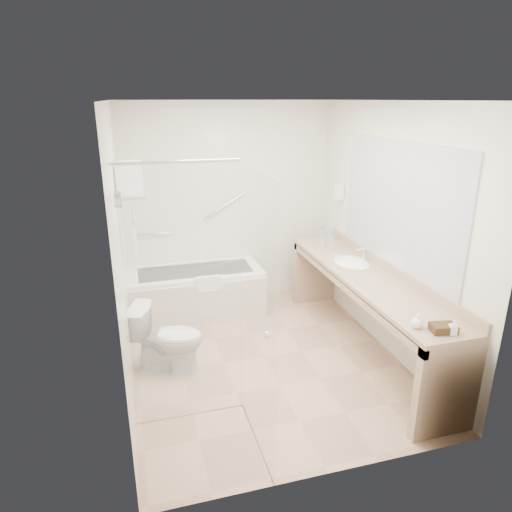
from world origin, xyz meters
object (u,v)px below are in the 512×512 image
object	(u,v)px
bathtub	(196,291)
vanity_counter	(366,295)
toilet	(168,338)
amenity_basket	(443,328)
water_bottle_left	(322,243)

from	to	relation	value
bathtub	vanity_counter	bearing A→B (deg)	-42.35
toilet	amenity_basket	bearing A→B (deg)	-107.19
vanity_counter	amenity_basket	size ratio (longest dim) A/B	14.47
bathtub	water_bottle_left	bearing A→B (deg)	-19.62
vanity_counter	toilet	size ratio (longest dim) A/B	3.98
bathtub	amenity_basket	distance (m)	3.05
bathtub	water_bottle_left	distance (m)	1.65
water_bottle_left	vanity_counter	bearing A→B (deg)	-83.35
water_bottle_left	amenity_basket	bearing A→B (deg)	-87.74
amenity_basket	water_bottle_left	xyz separation A→B (m)	(-0.08, 2.08, 0.05)
vanity_counter	toilet	world-z (taller)	vanity_counter
toilet	water_bottle_left	xyz separation A→B (m)	(1.87, 0.68, 0.60)
bathtub	vanity_counter	size ratio (longest dim) A/B	0.59
toilet	amenity_basket	world-z (taller)	amenity_basket
water_bottle_left	bathtub	bearing A→B (deg)	160.38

